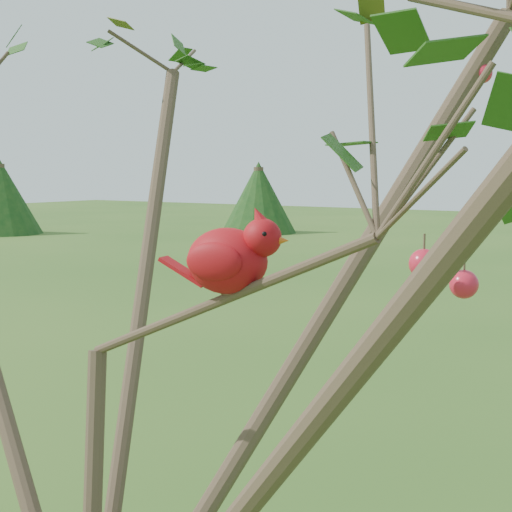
# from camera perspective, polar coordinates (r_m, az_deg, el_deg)

# --- Properties ---
(crabapple_tree) EXTENTS (2.35, 2.05, 2.95)m
(crabapple_tree) POSITION_cam_1_polar(r_m,az_deg,el_deg) (1.37, -13.05, -1.12)
(crabapple_tree) COLOR #443224
(crabapple_tree) RESTS_ON ground
(cardinal) EXTENTS (0.22, 0.13, 0.16)m
(cardinal) POSITION_cam_1_polar(r_m,az_deg,el_deg) (1.27, -1.79, -0.11)
(cardinal) COLOR #A50E17
(cardinal) RESTS_ON ground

